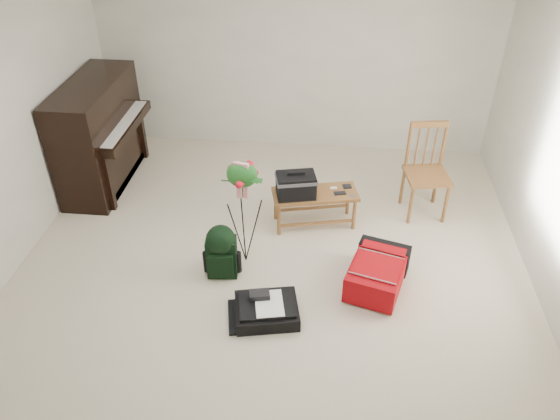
# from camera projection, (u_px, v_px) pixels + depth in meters

# --- Properties ---
(floor) EXTENTS (5.00, 5.50, 0.01)m
(floor) POSITION_uv_depth(u_px,v_px,m) (270.00, 279.00, 5.25)
(floor) COLOR beige
(floor) RESTS_ON ground
(ceiling) EXTENTS (5.00, 5.50, 0.01)m
(ceiling) POSITION_uv_depth(u_px,v_px,m) (266.00, 14.00, 3.81)
(ceiling) COLOR white
(ceiling) RESTS_ON wall_back
(wall_back) EXTENTS (5.00, 0.04, 2.50)m
(wall_back) POSITION_uv_depth(u_px,v_px,m) (295.00, 55.00, 6.77)
(wall_back) COLOR silver
(wall_back) RESTS_ON floor
(piano) EXTENTS (0.71, 1.50, 1.25)m
(piano) POSITION_uv_depth(u_px,v_px,m) (100.00, 136.00, 6.39)
(piano) COLOR black
(piano) RESTS_ON floor
(bench) EXTENTS (0.96, 0.55, 0.69)m
(bench) POSITION_uv_depth(u_px,v_px,m) (301.00, 186.00, 5.71)
(bench) COLOR brown
(bench) RESTS_ON floor
(dining_chair) EXTENTS (0.51, 0.51, 1.03)m
(dining_chair) POSITION_uv_depth(u_px,v_px,m) (427.00, 172.00, 5.91)
(dining_chair) COLOR brown
(dining_chair) RESTS_ON floor
(red_suitcase) EXTENTS (0.64, 0.81, 0.30)m
(red_suitcase) POSITION_uv_depth(u_px,v_px,m) (377.00, 269.00, 5.13)
(red_suitcase) COLOR #AD0707
(red_suitcase) RESTS_ON floor
(black_duffel) EXTENTS (0.63, 0.54, 0.23)m
(black_duffel) POSITION_uv_depth(u_px,v_px,m) (267.00, 309.00, 4.81)
(black_duffel) COLOR black
(black_duffel) RESTS_ON floor
(green_backpack) EXTENTS (0.30, 0.28, 0.56)m
(green_backpack) POSITION_uv_depth(u_px,v_px,m) (221.00, 249.00, 5.14)
(green_backpack) COLOR black
(green_backpack) RESTS_ON floor
(flower_stand) EXTENTS (0.43, 0.43, 1.17)m
(flower_stand) POSITION_uv_depth(u_px,v_px,m) (244.00, 214.00, 5.16)
(flower_stand) COLOR black
(flower_stand) RESTS_ON floor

